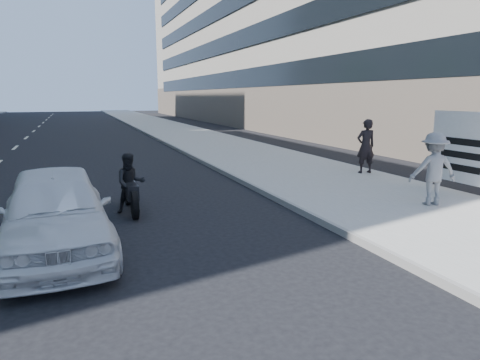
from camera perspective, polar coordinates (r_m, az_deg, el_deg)
name	(u,v)px	position (r m, az deg, el deg)	size (l,w,h in m)	color
ground	(301,262)	(7.39, 8.16, -10.75)	(160.00, 160.00, 0.00)	black
near_sidewalk	(202,139)	(27.12, -5.15, 5.41)	(5.00, 120.00, 0.15)	gray
near_building	(297,19)	(43.70, 7.58, 20.56)	(14.00, 70.00, 20.00)	#9C9487
jogger	(433,169)	(11.25, 24.37, 1.35)	(1.13, 0.65, 1.75)	gray
pedestrian_woman	(366,146)	(15.19, 16.42, 4.34)	(0.67, 0.44, 1.84)	black
protest_banner	(479,150)	(12.51, 29.21, 3.56)	(0.08, 3.06, 2.20)	#4C4C4C
white_sedan_near	(56,211)	(8.22, -23.37, -3.77)	(1.79, 4.44, 1.51)	silver
motorcycle	(130,186)	(10.48, -14.39, -0.80)	(0.70, 2.04, 1.42)	black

